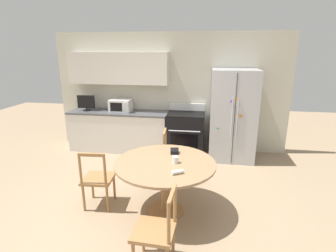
# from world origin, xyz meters

# --- Properties ---
(ground_plane) EXTENTS (14.00, 14.00, 0.00)m
(ground_plane) POSITION_xyz_m (0.00, 0.00, 0.00)
(ground_plane) COLOR #9E8466
(back_wall) EXTENTS (5.20, 0.44, 2.60)m
(back_wall) POSITION_xyz_m (-0.30, 2.59, 1.45)
(back_wall) COLOR beige
(back_wall) RESTS_ON ground_plane
(kitchen_counter) EXTENTS (2.23, 0.64, 0.90)m
(kitchen_counter) POSITION_xyz_m (-1.10, 2.29, 0.45)
(kitchen_counter) COLOR silver
(kitchen_counter) RESTS_ON ground_plane
(refrigerator) EXTENTS (0.91, 0.80, 1.86)m
(refrigerator) POSITION_xyz_m (1.38, 2.19, 0.93)
(refrigerator) COLOR #B2B5BA
(refrigerator) RESTS_ON ground_plane
(oven_range) EXTENTS (0.79, 0.68, 1.08)m
(oven_range) POSITION_xyz_m (0.42, 2.26, 0.47)
(oven_range) COLOR black
(oven_range) RESTS_ON ground_plane
(microwave) EXTENTS (0.46, 0.36, 0.27)m
(microwave) POSITION_xyz_m (-1.05, 2.31, 1.04)
(microwave) COLOR white
(microwave) RESTS_ON kitchen_counter
(countertop_tv) EXTENTS (0.39, 0.16, 0.35)m
(countertop_tv) POSITION_xyz_m (-1.83, 2.26, 1.09)
(countertop_tv) COLOR black
(countertop_tv) RESTS_ON kitchen_counter
(dining_table) EXTENTS (1.38, 1.38, 0.76)m
(dining_table) POSITION_xyz_m (0.33, 0.06, 0.64)
(dining_table) COLOR #997551
(dining_table) RESTS_ON ground_plane
(dining_chair_left) EXTENTS (0.45, 0.45, 0.90)m
(dining_chair_left) POSITION_xyz_m (-0.65, 0.04, 0.43)
(dining_chair_left) COLOR #9E7042
(dining_chair_left) RESTS_ON ground_plane
(dining_chair_far) EXTENTS (0.45, 0.45, 0.90)m
(dining_chair_far) POSITION_xyz_m (0.32, 1.04, 0.43)
(dining_chair_far) COLOR #9E7042
(dining_chair_far) RESTS_ON ground_plane
(dining_chair_near) EXTENTS (0.44, 0.44, 0.90)m
(dining_chair_near) POSITION_xyz_m (0.41, -0.93, 0.43)
(dining_chair_near) COLOR #9E7042
(dining_chair_near) RESTS_ON ground_plane
(candle_glass) EXTENTS (0.08, 0.08, 0.09)m
(candle_glass) POSITION_xyz_m (0.47, 0.06, 0.80)
(candle_glass) COLOR silver
(candle_glass) RESTS_ON dining_table
(folded_napkin) EXTENTS (0.15, 0.12, 0.05)m
(folded_napkin) POSITION_xyz_m (0.54, -0.27, 0.79)
(folded_napkin) COLOR silver
(folded_napkin) RESTS_ON dining_table
(wallet) EXTENTS (0.14, 0.14, 0.07)m
(wallet) POSITION_xyz_m (0.42, 0.39, 0.79)
(wallet) COLOR black
(wallet) RESTS_ON dining_table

